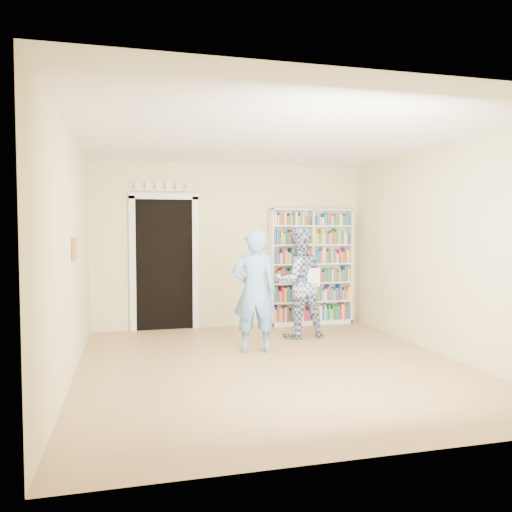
# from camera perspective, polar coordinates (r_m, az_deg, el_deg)

# --- Properties ---
(floor) EXTENTS (5.00, 5.00, 0.00)m
(floor) POSITION_cam_1_polar(r_m,az_deg,el_deg) (6.09, 1.87, -12.34)
(floor) COLOR #9E7B4C
(floor) RESTS_ON ground
(ceiling) EXTENTS (5.00, 5.00, 0.00)m
(ceiling) POSITION_cam_1_polar(r_m,az_deg,el_deg) (5.97, 1.92, 13.51)
(ceiling) COLOR white
(ceiling) RESTS_ON wall_back
(wall_back) EXTENTS (4.50, 0.00, 4.50)m
(wall_back) POSITION_cam_1_polar(r_m,az_deg,el_deg) (8.31, -2.85, 1.20)
(wall_back) COLOR beige
(wall_back) RESTS_ON floor
(wall_left) EXTENTS (0.00, 5.00, 5.00)m
(wall_left) POSITION_cam_1_polar(r_m,az_deg,el_deg) (5.69, -20.47, 0.18)
(wall_left) COLOR beige
(wall_left) RESTS_ON floor
(wall_right) EXTENTS (0.00, 5.00, 5.00)m
(wall_right) POSITION_cam_1_polar(r_m,az_deg,el_deg) (6.85, 20.32, 0.63)
(wall_right) COLOR beige
(wall_right) RESTS_ON floor
(bookshelf) EXTENTS (1.43, 0.27, 1.96)m
(bookshelf) POSITION_cam_1_polar(r_m,az_deg,el_deg) (8.54, 6.28, -1.17)
(bookshelf) COLOR white
(bookshelf) RESTS_ON floor
(doorway) EXTENTS (1.10, 0.08, 2.43)m
(doorway) POSITION_cam_1_polar(r_m,az_deg,el_deg) (8.15, -10.43, -0.08)
(doorway) COLOR black
(doorway) RESTS_ON floor
(wall_art) EXTENTS (0.03, 0.25, 0.25)m
(wall_art) POSITION_cam_1_polar(r_m,az_deg,el_deg) (5.88, -20.07, 0.77)
(wall_art) COLOR brown
(wall_art) RESTS_ON wall_left
(man_blue) EXTENTS (0.63, 0.46, 1.61)m
(man_blue) POSITION_cam_1_polar(r_m,az_deg,el_deg) (6.58, -0.17, -4.03)
(man_blue) COLOR #6398DE
(man_blue) RESTS_ON floor
(man_plaid) EXTENTS (0.85, 0.69, 1.65)m
(man_plaid) POSITION_cam_1_polar(r_m,az_deg,el_deg) (7.49, 4.85, -3.04)
(man_plaid) COLOR navy
(man_plaid) RESTS_ON floor
(paper_sheet) EXTENTS (0.19, 0.01, 0.27)m
(paper_sheet) POSITION_cam_1_polar(r_m,az_deg,el_deg) (7.31, 6.61, -2.46)
(paper_sheet) COLOR white
(paper_sheet) RESTS_ON man_plaid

